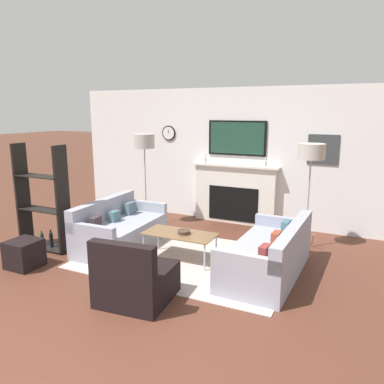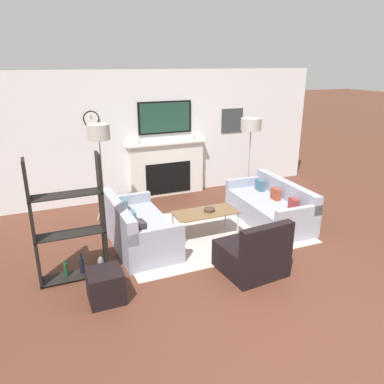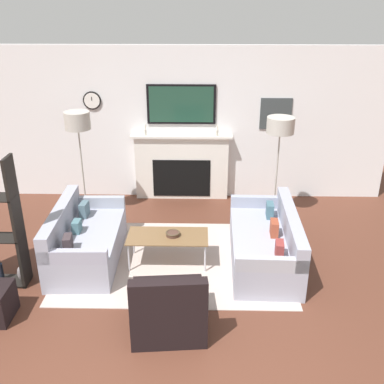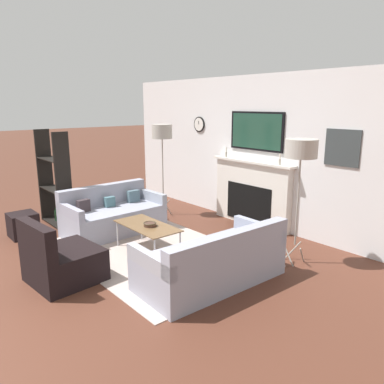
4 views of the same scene
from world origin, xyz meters
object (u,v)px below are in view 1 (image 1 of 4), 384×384
at_px(armchair, 135,280).
at_px(floor_lamp_left, 144,143).
at_px(coffee_table, 180,235).
at_px(decorative_bowl, 184,232).
at_px(shelf_unit, 43,204).
at_px(ottoman, 24,254).
at_px(couch_right, 269,256).
at_px(couch_left, 119,231).
at_px(floor_lamp_right, 311,153).

relative_size(armchair, floor_lamp_left, 0.48).
distance_m(coffee_table, decorative_bowl, 0.09).
distance_m(armchair, shelf_unit, 2.53).
xyz_separation_m(armchair, decorative_bowl, (-0.03, 1.36, 0.19)).
distance_m(armchair, floor_lamp_left, 3.43).
bearing_deg(ottoman, shelf_unit, 112.76).
relative_size(couch_right, floor_lamp_left, 1.04).
xyz_separation_m(shelf_unit, ottoman, (0.29, -0.69, -0.56)).
distance_m(couch_left, shelf_unit, 1.30).
distance_m(couch_left, floor_lamp_left, 1.91).
bearing_deg(ottoman, floor_lamp_left, 79.67).
bearing_deg(floor_lamp_left, couch_left, -77.33).
height_order(decorative_bowl, floor_lamp_left, floor_lamp_left).
height_order(couch_left, decorative_bowl, couch_left).
relative_size(couch_right, armchair, 2.16).
xyz_separation_m(couch_right, ottoman, (-3.30, -1.28, -0.07)).
xyz_separation_m(couch_left, decorative_bowl, (1.24, -0.06, 0.17)).
height_order(floor_lamp_left, ottoman, floor_lamp_left).
relative_size(decorative_bowl, floor_lamp_left, 0.11).
bearing_deg(coffee_table, shelf_unit, -166.86).
bearing_deg(floor_lamp_right, decorative_bowl, -139.46).
xyz_separation_m(floor_lamp_right, ottoman, (-3.60, -2.58, -1.39)).
distance_m(armchair, decorative_bowl, 1.38).
relative_size(couch_right, coffee_table, 1.71).
xyz_separation_m(floor_lamp_left, ottoman, (-0.47, -2.58, -1.44)).
bearing_deg(shelf_unit, couch_right, 9.19).
bearing_deg(shelf_unit, floor_lamp_left, 67.98).
distance_m(decorative_bowl, ottoman, 2.36).
xyz_separation_m(floor_lamp_left, shelf_unit, (-0.76, -1.88, -0.88)).
xyz_separation_m(couch_right, armchair, (-1.26, -1.42, -0.01)).
height_order(decorative_bowl, ottoman, decorative_bowl).
xyz_separation_m(armchair, ottoman, (-2.04, 0.15, -0.06)).
height_order(floor_lamp_right, shelf_unit, floor_lamp_right).
bearing_deg(coffee_table, couch_left, 177.00).
bearing_deg(armchair, couch_left, 131.90).
height_order(coffee_table, decorative_bowl, decorative_bowl).
distance_m(couch_left, decorative_bowl, 1.26).
distance_m(couch_right, decorative_bowl, 1.31).
height_order(couch_left, ottoman, couch_left).
relative_size(armchair, coffee_table, 0.79).
bearing_deg(floor_lamp_right, coffee_table, -140.62).
height_order(floor_lamp_left, floor_lamp_right, floor_lamp_left).
xyz_separation_m(coffee_table, shelf_unit, (-2.23, -0.52, 0.36)).
bearing_deg(armchair, decorative_bowl, 91.42).
distance_m(couch_right, armchair, 1.90).
bearing_deg(coffee_table, decorative_bowl, 2.69).
distance_m(couch_right, ottoman, 3.54).
relative_size(coffee_table, decorative_bowl, 5.67).
relative_size(decorative_bowl, shelf_unit, 0.11).
bearing_deg(couch_left, armchair, -48.10).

